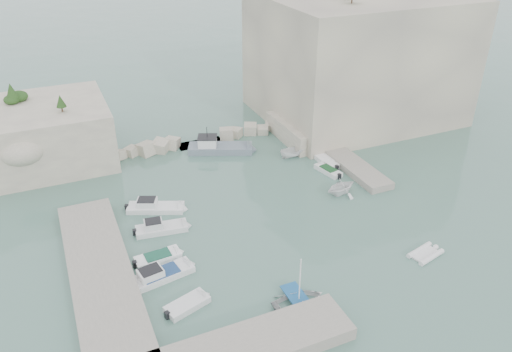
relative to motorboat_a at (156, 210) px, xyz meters
name	(u,v)px	position (x,y,z in m)	size (l,w,h in m)	color
ground	(281,230)	(10.22, -8.44, 0.00)	(400.00, 400.00, 0.00)	slate
cliff_east	(356,57)	(33.22, 14.56, 8.50)	(26.00, 22.00, 17.00)	beige
cliff_terrace	(309,129)	(23.22, 9.56, 1.25)	(8.00, 10.00, 2.50)	beige
outcrop_west	(40,134)	(-9.78, 16.56, 3.50)	(16.00, 14.00, 7.00)	beige
quay_west	(102,279)	(-6.78, -9.44, 0.55)	(5.00, 24.00, 1.10)	#9E9689
ledge_east	(344,159)	(23.72, 1.56, 0.40)	(3.00, 16.00, 0.80)	#9E9689
breakwater	(200,138)	(9.22, 13.56, 0.70)	(28.00, 3.00, 1.40)	beige
motorboat_a	(156,210)	(0.00, 0.00, 0.00)	(6.33, 1.88, 1.40)	white
motorboat_b	(162,231)	(-0.37, -3.88, 0.00)	(5.42, 1.77, 1.40)	silver
motorboat_c	(158,260)	(-1.78, -8.13, 0.00)	(4.43, 1.61, 0.70)	white
motorboat_d	(161,278)	(-2.15, -10.61, 0.00)	(6.21, 1.85, 1.40)	silver
motorboat_e	(187,307)	(-1.10, -14.83, 0.00)	(3.88, 1.59, 0.70)	silver
rowboat	(299,304)	(7.10, -18.04, 0.00)	(3.09, 4.33, 0.90)	silver
inflatable_dinghy	(425,255)	(20.48, -17.12, 0.00)	(3.45, 1.67, 0.44)	silver
tender_east_a	(340,194)	(19.27, -4.81, 0.00)	(3.27, 3.79, 2.00)	white
tender_east_b	(328,173)	(20.49, -0.13, 0.00)	(3.95, 1.35, 0.70)	silver
tender_east_c	(325,162)	(21.59, 2.43, 0.00)	(5.22, 1.69, 0.70)	white
tender_east_d	(294,156)	(18.75, 5.21, 0.00)	(1.46, 3.89, 1.50)	white
work_boat	(221,151)	(10.83, 10.23, 0.00)	(8.83, 2.61, 2.20)	slate
rowboat_mast	(300,279)	(7.10, -18.04, 2.55)	(0.10, 0.10, 4.20)	white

